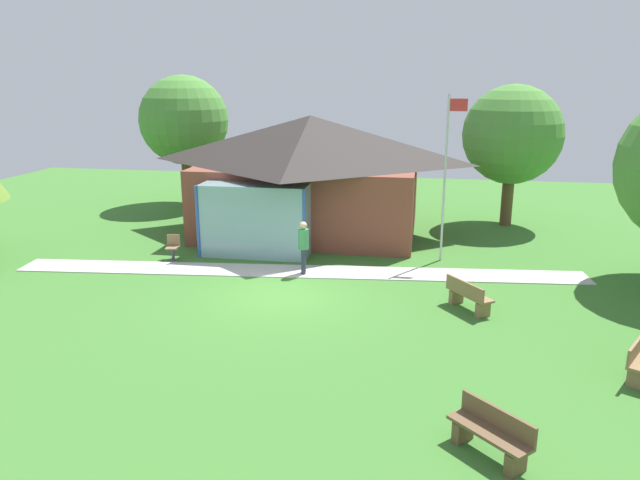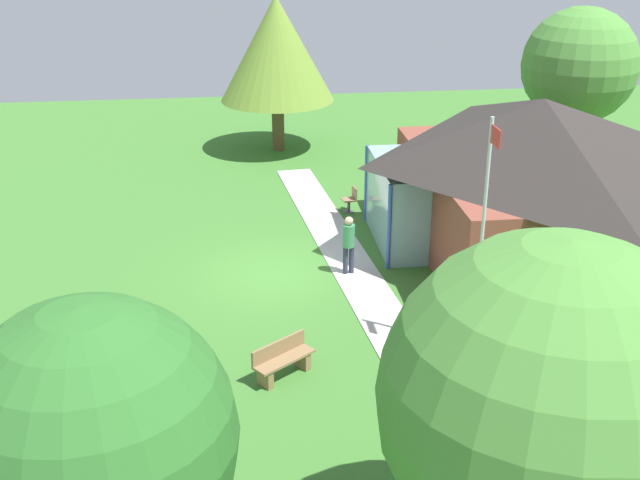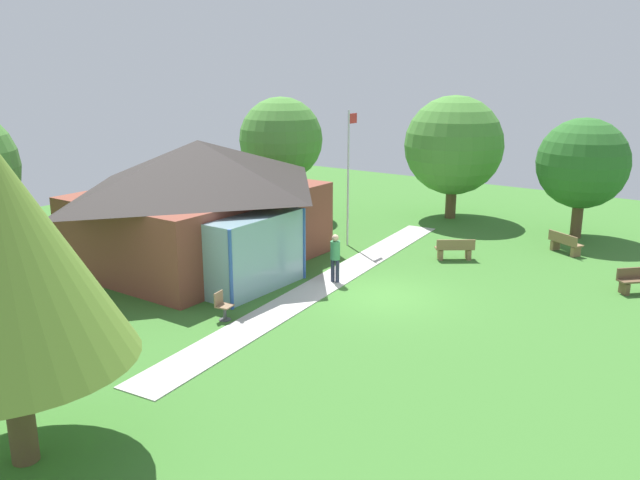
{
  "view_description": "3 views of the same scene",
  "coord_description": "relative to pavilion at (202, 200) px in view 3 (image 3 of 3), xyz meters",
  "views": [
    {
      "loc": [
        3.97,
        -16.03,
        6.14
      ],
      "look_at": [
        0.58,
        2.93,
        0.9
      ],
      "focal_mm": 33.68,
      "sensor_mm": 36.0,
      "label": 1
    },
    {
      "loc": [
        20.53,
        -1.26,
        9.92
      ],
      "look_at": [
        0.09,
        1.18,
        1.03
      ],
      "focal_mm": 45.07,
      "sensor_mm": 36.0,
      "label": 2
    },
    {
      "loc": [
        -17.9,
        -10.21,
        7.41
      ],
      "look_at": [
        0.52,
        2.84,
        1.34
      ],
      "focal_mm": 36.88,
      "sensor_mm": 36.0,
      "label": 3
    }
  ],
  "objects": [
    {
      "name": "ground_plane",
      "position": [
        0.68,
        -7.43,
        -2.44
      ],
      "size": [
        44.0,
        44.0,
        0.0
      ],
      "primitive_type": "plane",
      "color": "#3D752D"
    },
    {
      "name": "pavilion",
      "position": [
        0.0,
        0.0,
        0.0
      ],
      "size": [
        9.39,
        8.21,
        4.69
      ],
      "color": "brown",
      "rests_on": "ground_plane"
    },
    {
      "name": "footpath",
      "position": [
        0.68,
        -5.25,
        -2.43
      ],
      "size": [
        18.52,
        3.17,
        0.03
      ],
      "primitive_type": "cube",
      "rotation": [
        0.0,
        0.0,
        0.1
      ],
      "color": "#BCB7B2",
      "rests_on": "ground_plane"
    },
    {
      "name": "flagpole",
      "position": [
        5.3,
        -3.13,
        0.66
      ],
      "size": [
        0.64,
        0.08,
        5.62
      ],
      "color": "silver",
      "rests_on": "ground_plane"
    },
    {
      "name": "bench_mid_right",
      "position": [
        5.92,
        -7.7,
        -2.04
      ],
      "size": [
        1.25,
        1.47,
        0.84
      ],
      "rotation": [
        0.0,
        0.0,
        5.35
      ],
      "color": "olive",
      "rests_on": "ground_plane"
    },
    {
      "name": "bench_front_right",
      "position": [
        5.91,
        -14.32,
        -2.04
      ],
      "size": [
        1.38,
        1.36,
        0.84
      ],
      "rotation": [
        0.0,
        0.0,
        2.37
      ],
      "color": "brown",
      "rests_on": "ground_plane"
    },
    {
      "name": "bench_lawn_far_right",
      "position": [
        9.32,
        -10.95,
        -2.04
      ],
      "size": [
        1.12,
        1.52,
        0.84
      ],
      "rotation": [
        0.0,
        0.0,
        4.2
      ],
      "color": "olive",
      "rests_on": "ground_plane"
    },
    {
      "name": "patio_chair_west",
      "position": [
        -3.9,
        -4.65,
        -2.03
      ],
      "size": [
        0.51,
        0.51,
        0.86
      ],
      "rotation": [
        0.0,
        0.0,
        3.33
      ],
      "color": "#8C6B4C",
      "rests_on": "ground_plane"
    },
    {
      "name": "visitor_on_path",
      "position": [
        0.89,
        -5.46,
        -1.42
      ],
      "size": [
        0.34,
        0.34,
        1.74
      ],
      "rotation": [
        0.0,
        0.0,
        1.72
      ],
      "color": "#2D3347",
      "rests_on": "ground_plane"
    },
    {
      "name": "tree_east_hedge",
      "position": [
        12.54,
        -4.51,
        1.15
      ],
      "size": [
        4.77,
        4.77,
        5.99
      ],
      "color": "brown",
      "rests_on": "ground_plane"
    },
    {
      "name": "tree_far_east",
      "position": [
        12.18,
        -10.64,
        0.83
      ],
      "size": [
        3.88,
        3.88,
        5.23
      ],
      "color": "brown",
      "rests_on": "ground_plane"
    },
    {
      "name": "tree_behind_pavilion_right",
      "position": [
        8.08,
        2.62,
        1.38
      ],
      "size": [
        4.09,
        4.09,
        5.89
      ],
      "color": "brown",
      "rests_on": "ground_plane"
    }
  ]
}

